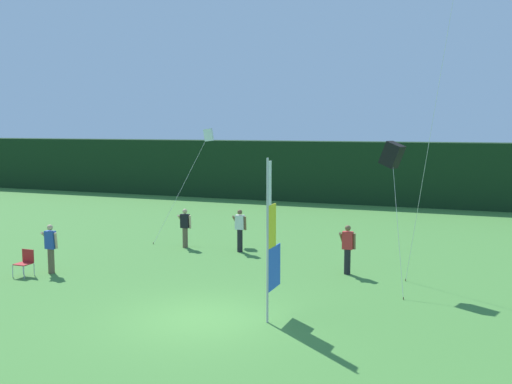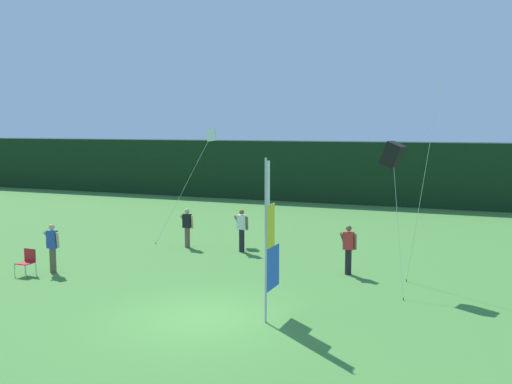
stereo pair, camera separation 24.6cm
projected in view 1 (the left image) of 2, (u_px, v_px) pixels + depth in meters
ground_plane at (200, 319)px, 15.60m from camera, size 120.00×120.00×0.00m
distant_treeline at (372, 173)px, 38.74m from camera, size 80.00×2.40×4.06m
banner_flag at (271, 243)px, 15.36m from camera, size 0.06×1.03×4.27m
person_near_banner at (51, 247)px, 20.37m from camera, size 0.55×0.48×1.70m
person_mid_field at (348, 248)px, 20.23m from camera, size 0.55×0.48×1.70m
person_far_left at (240, 229)px, 23.83m from camera, size 0.55×0.48×1.73m
person_far_right at (185, 227)px, 24.69m from camera, size 0.55×0.48×1.64m
folding_chair at (25, 261)px, 20.04m from camera, size 0.51×0.51×0.89m
kite_black_box_1 at (392, 155)px, 19.01m from camera, size 1.17×2.41×4.60m
kite_white_box_2 at (208, 136)px, 27.17m from camera, size 1.57×3.16×4.97m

